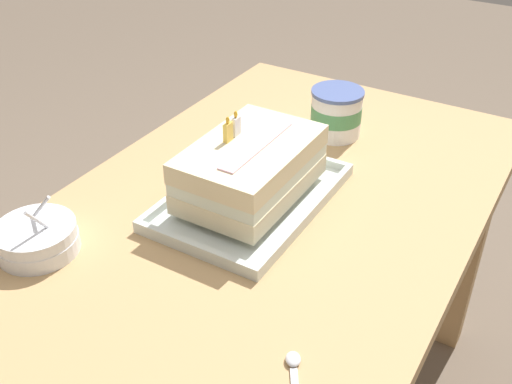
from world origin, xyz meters
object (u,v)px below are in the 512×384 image
(birthday_cake, at_px, (251,168))
(ice_cream_tub, at_px, (336,113))
(foil_tray, at_px, (251,199))
(serving_spoon_near_tray, at_px, (294,372))
(bowl_stack, at_px, (37,238))

(birthday_cake, bearing_deg, ice_cream_tub, -4.15)
(foil_tray, bearing_deg, ice_cream_tub, -4.14)
(foil_tray, height_order, serving_spoon_near_tray, foil_tray)
(ice_cream_tub, distance_m, serving_spoon_near_tray, 0.68)
(foil_tray, bearing_deg, birthday_cake, 90.00)
(birthday_cake, relative_size, bowl_stack, 2.01)
(serving_spoon_near_tray, bearing_deg, birthday_cake, 39.32)
(bowl_stack, distance_m, serving_spoon_near_tray, 0.49)
(ice_cream_tub, height_order, serving_spoon_near_tray, ice_cream_tub)
(bowl_stack, bearing_deg, birthday_cake, -37.09)
(foil_tray, height_order, birthday_cake, birthday_cake)
(ice_cream_tub, bearing_deg, foil_tray, 175.86)
(ice_cream_tub, xyz_separation_m, serving_spoon_near_tray, (-0.64, -0.24, -0.05))
(serving_spoon_near_tray, bearing_deg, foil_tray, 39.32)
(ice_cream_tub, bearing_deg, birthday_cake, 175.85)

